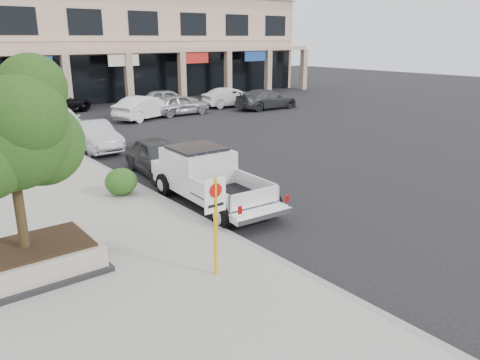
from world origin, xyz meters
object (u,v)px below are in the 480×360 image
Objects in this scene: planter_tree at (14,131)px; curb_car_a at (159,157)px; curb_car_c at (59,121)px; lot_car_e at (168,100)px; lot_car_b at (146,108)px; lot_car_f at (231,97)px; planter at (27,261)px; no_parking_sign at (215,213)px; lot_car_a at (179,104)px; lot_car_d at (59,104)px; curb_car_b at (94,136)px; curb_car_d at (29,109)px; pickup_truck at (214,179)px; lot_car_c at (267,99)px.

curb_car_a is (6.42, 5.71, -2.69)m from planter_tree.
lot_car_e reaches higher than curb_car_c.
lot_car_b reaches higher than lot_car_f.
planter is 1.39× the size of no_parking_sign.
planter is 0.80× the size of planter_tree.
lot_car_f is at bearing -84.07° from lot_car_e.
lot_car_d is (-6.49, 6.09, -0.06)m from lot_car_a.
curb_car_b is 13.25m from lot_car_e.
no_parking_sign is at bearing -104.90° from curb_car_a.
planter_tree is at bearing 139.42° from lot_car_d.
curb_car_b is 0.80× the size of curb_car_d.
lot_car_f is (8.13, 1.23, -0.04)m from lot_car_b.
lot_car_d is (2.60, 2.08, -0.06)m from curb_car_d.
curb_car_d reaches higher than curb_car_b.
lot_car_e reaches higher than lot_car_f.
no_parking_sign is 0.52× the size of lot_car_a.
lot_car_c is (15.75, 15.42, -0.14)m from pickup_truck.
planter_tree is at bearing -116.70° from curb_car_b.
curb_car_b is 0.96× the size of lot_car_f.
no_parking_sign is 25.37m from curb_car_d.
planter is 26.08m from lot_car_e.
lot_car_e reaches higher than curb_car_d.
curb_car_d is at bearing 85.83° from lot_car_f.
lot_car_c is at bearing -100.97° from lot_car_e.
lot_car_b is at bearing 56.14° from planter_tree.
lot_car_b is at bearing -170.24° from lot_car_d.
planter_tree reaches higher than curb_car_c.
planter_tree is at bearing -132.72° from curb_car_a.
curb_car_d is 16.95m from lot_car_c.
curb_car_d is at bearing 84.11° from no_parking_sign.
no_parking_sign is 0.41× the size of pickup_truck.
curb_car_d is 9.94m from lot_car_a.
curb_car_b is 4.99m from curb_car_c.
planter_tree is 0.80× the size of lot_car_d.
lot_car_f is at bearing 43.74° from planter.
planter is at bearing 129.78° from lot_car_c.
curb_car_b is at bearing 99.90° from curb_car_a.
lot_car_e reaches higher than lot_car_c.
lot_car_f is (-1.46, 2.67, -0.01)m from lot_car_c.
curb_car_d is at bearing 75.20° from planter.
lot_car_d is 12.95m from lot_car_f.
curb_car_a is at bearing 147.16° from lot_car_a.
planter_tree is 1.74× the size of no_parking_sign.
pickup_truck is at bearing -85.90° from curb_car_d.
no_parking_sign is 19.49m from curb_car_c.
lot_car_e is (15.41, 20.79, -2.61)m from planter_tree.
curb_car_d is (-0.59, 16.69, 0.02)m from curb_car_a.
planter_tree is 9.00m from curb_car_a.
curb_car_d is (-0.16, 10.92, 0.04)m from curb_car_b.
lot_car_e reaches higher than lot_car_a.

